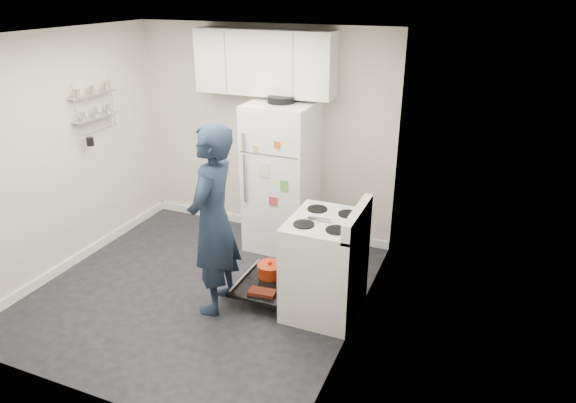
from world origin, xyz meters
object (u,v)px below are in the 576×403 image
at_px(open_oven_door, 268,278).
at_px(refrigerator, 282,176).
at_px(person, 213,221).
at_px(electric_range, 324,266).

bearing_deg(open_oven_door, refrigerator, 105.82).
bearing_deg(person, refrigerator, 171.76).
bearing_deg(person, electric_range, 103.40).
relative_size(electric_range, open_oven_door, 1.57).
bearing_deg(person, open_oven_door, 129.47).
bearing_deg(electric_range, refrigerator, 129.09).
xyz_separation_m(electric_range, open_oven_door, (-0.59, 0.04, -0.29)).
bearing_deg(refrigerator, person, -92.82).
distance_m(electric_range, open_oven_door, 0.66).
xyz_separation_m(electric_range, person, (-0.96, -0.33, 0.44)).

